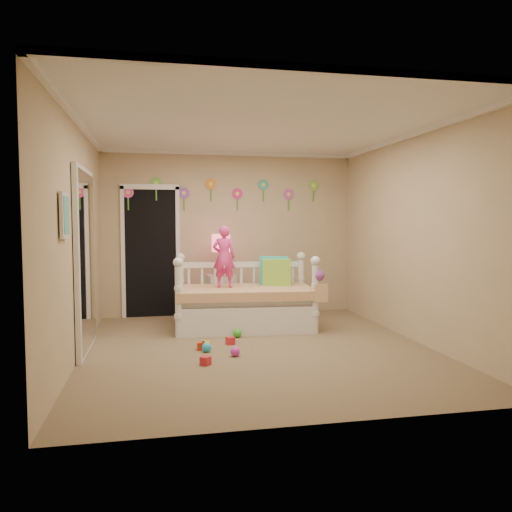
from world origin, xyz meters
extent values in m
cube|color=#7F684C|center=(0.00, 0.00, 0.00)|extent=(4.00, 4.50, 0.01)
cube|color=white|center=(0.00, 0.00, 2.60)|extent=(4.00, 4.50, 0.01)
cube|color=tan|center=(0.00, 2.25, 1.30)|extent=(4.00, 0.01, 2.60)
cube|color=tan|center=(-2.00, 0.00, 1.30)|extent=(0.01, 4.50, 2.60)
cube|color=tan|center=(2.00, 0.00, 1.30)|extent=(0.01, 4.50, 2.60)
cube|color=#27B4C5|center=(0.51, 1.34, 0.78)|extent=(0.43, 0.24, 0.41)
cube|color=#8DC73C|center=(0.52, 1.22, 0.77)|extent=(0.42, 0.23, 0.38)
imported|color=#F4378F|center=(-0.24, 1.16, 1.01)|extent=(0.35, 0.26, 0.86)
cube|color=white|center=(-0.20, 1.83, 0.34)|extent=(0.45, 0.37, 0.68)
sphere|color=#F52080|center=(-0.20, 1.83, 0.76)|extent=(0.17, 0.17, 0.17)
cylinder|color=#F52080|center=(-0.20, 1.83, 0.94)|extent=(0.03, 0.03, 0.36)
cylinder|color=#F64967|center=(-0.20, 1.83, 1.17)|extent=(0.28, 0.28, 0.26)
cube|color=black|center=(-1.25, 2.23, 1.03)|extent=(0.90, 0.04, 2.07)
cube|color=white|center=(-1.96, 0.30, 1.05)|extent=(0.07, 1.30, 2.10)
cube|color=white|center=(-1.97, -0.90, 1.55)|extent=(0.05, 0.34, 0.42)
camera|label=1|loc=(-1.15, -5.65, 1.50)|focal=34.75mm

